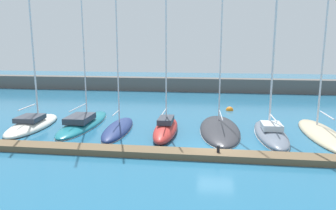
% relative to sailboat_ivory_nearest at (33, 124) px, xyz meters
% --- Properties ---
extents(ground_plane, '(120.00, 120.00, 0.00)m').
position_rel_sailboat_ivory_nearest_xyz_m(ground_plane, '(16.10, -4.29, -0.30)').
color(ground_plane, '#236084').
extents(dock_pier, '(37.36, 1.43, 0.42)m').
position_rel_sailboat_ivory_nearest_xyz_m(dock_pier, '(16.10, -5.73, -0.09)').
color(dock_pier, brown).
rests_on(dock_pier, ground_plane).
extents(breakwater_seawall, '(108.00, 2.10, 2.06)m').
position_rel_sailboat_ivory_nearest_xyz_m(breakwater_seawall, '(16.10, 23.78, 0.73)').
color(breakwater_seawall, '#5B5651').
rests_on(breakwater_seawall, ground_plane).
extents(sailboat_ivory_nearest, '(3.19, 8.25, 17.45)m').
position_rel_sailboat_ivory_nearest_xyz_m(sailboat_ivory_nearest, '(0.00, 0.00, 0.00)').
color(sailboat_ivory_nearest, silver).
rests_on(sailboat_ivory_nearest, ground_plane).
extents(sailboat_teal_second, '(2.80, 10.15, 21.39)m').
position_rel_sailboat_ivory_nearest_xyz_m(sailboat_teal_second, '(4.23, 1.19, -0.01)').
color(sailboat_teal_second, '#19707F').
rests_on(sailboat_teal_second, ground_plane).
extents(sailboat_navy_third, '(2.32, 7.76, 15.77)m').
position_rel_sailboat_ivory_nearest_xyz_m(sailboat_navy_third, '(7.89, -0.19, -0.06)').
color(sailboat_navy_third, navy).
rests_on(sailboat_navy_third, ground_plane).
extents(sailboat_red_fourth, '(1.83, 7.27, 12.36)m').
position_rel_sailboat_ivory_nearest_xyz_m(sailboat_red_fourth, '(12.02, -0.48, 0.13)').
color(sailboat_red_fourth, '#B72D28').
rests_on(sailboat_red_fourth, ground_plane).
extents(sailboat_charcoal_fifth, '(3.76, 10.00, 18.31)m').
position_rel_sailboat_ivory_nearest_xyz_m(sailboat_charcoal_fifth, '(16.43, 0.95, -0.16)').
color(sailboat_charcoal_fifth, '#2D2D33').
rests_on(sailboat_charcoal_fifth, ground_plane).
extents(sailboat_slate_sixth, '(2.37, 8.47, 16.08)m').
position_rel_sailboat_ivory_nearest_xyz_m(sailboat_slate_sixth, '(20.43, -0.10, 0.06)').
color(sailboat_slate_sixth, slate).
rests_on(sailboat_slate_sixth, ground_plane).
extents(sailboat_sand_seventh, '(2.65, 9.89, 19.98)m').
position_rel_sailboat_ivory_nearest_xyz_m(sailboat_sand_seventh, '(24.56, 0.67, -0.09)').
color(sailboat_sand_seventh, beige).
rests_on(sailboat_sand_seventh, ground_plane).
extents(mooring_buoy_orange, '(0.84, 0.84, 0.84)m').
position_rel_sailboat_ivory_nearest_xyz_m(mooring_buoy_orange, '(17.73, 9.72, -0.30)').
color(mooring_buoy_orange, orange).
rests_on(mooring_buoy_orange, ground_plane).
extents(dock_bollard, '(0.20, 0.20, 0.44)m').
position_rel_sailboat_ivory_nearest_xyz_m(dock_bollard, '(16.18, -5.73, 0.34)').
color(dock_bollard, black).
rests_on(dock_bollard, dock_pier).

